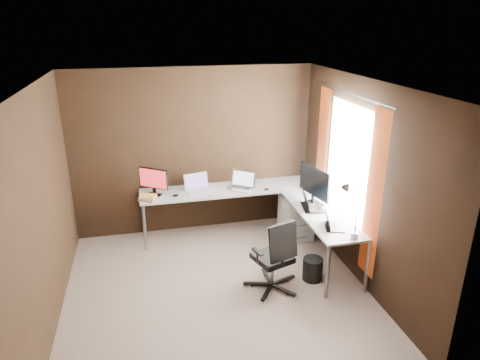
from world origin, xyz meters
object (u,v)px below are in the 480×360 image
Objects in this scene: monitor_right at (314,184)px; office_chair at (274,269)px; monitor_left at (153,180)px; laptop_black_big at (310,204)px; drawer_pedestal at (296,218)px; book_stack at (148,198)px; desk_lamp at (350,204)px; wastebasket at (313,269)px; laptop_white at (198,187)px; laptop_black_small at (331,224)px; laptop_silver at (242,185)px.

monitor_right is 1.34m from office_chair.
laptop_black_big is (2.02, -0.95, -0.18)m from monitor_left.
laptop_black_big reaches higher than drawer_pedestal.
office_chair is at bearing 143.37° from laptop_black_big.
laptop_black_big is at bearing -20.29° from book_stack.
book_stack is (-2.12, 0.78, -0.02)m from laptop_black_big.
desk_lamp is at bearing -3.87° from monitor_left.
desk_lamp reaches higher than wastebasket.
office_chair is (-0.74, -1.24, -0.02)m from drawer_pedestal.
monitor_right reaches higher than laptop_white.
book_stack is at bearing 60.85° from monitor_right.
book_stack is (-0.73, -0.21, -0.02)m from laptop_white.
monitor_left is 2.24m from laptop_black_big.
laptop_black_small is at bearing -165.12° from laptop_black_big.
laptop_black_small is 0.45m from desk_lamp.
monitor_left is 0.63× the size of monitor_right.
laptop_white is 2.08m from wastebasket.
laptop_white is at bearing 128.33° from wastebasket.
book_stack reaches higher than drawer_pedestal.
book_stack is 2.46m from wastebasket.
monitor_right is at bearing 11.65° from laptop_black_small.
laptop_black_big is at bearing 10.77° from monitor_left.
wastebasket is at bearing -34.46° from book_stack.
monitor_left is 1.39× the size of wastebasket.
desk_lamp is (0.12, -0.84, 0.35)m from laptop_black_big.
office_chair is at bearing 174.74° from desk_lamp.
book_stack is (-0.10, -0.16, -0.19)m from monitor_left.
office_chair is at bearing -51.65° from laptop_silver.
laptop_silver is at bearing 33.69° from monitor_right.
drawer_pedestal is 1.55m from laptop_white.
laptop_black_small is (0.04, -0.59, -0.01)m from laptop_black_big.
monitor_right is at bearing 99.53° from desk_lamp.
office_chair is at bearing -14.39° from monitor_left.
drawer_pedestal is 2.05× the size of wastebasket.
monitor_right is at bearing -83.59° from drawer_pedestal.
drawer_pedestal is 0.93× the size of desk_lamp.
monitor_right is 1.37× the size of laptop_silver.
wastebasket is (0.54, 0.08, -0.13)m from office_chair.
book_stack is (-2.21, 0.66, -0.26)m from monitor_right.
laptop_white is (-1.43, 0.39, 0.48)m from drawer_pedestal.
laptop_white is 0.98× the size of laptop_black_big.
book_stack is (-2.16, 1.37, -0.01)m from laptop_black_small.
office_chair is (-0.74, -0.06, -0.50)m from laptop_black_small.
laptop_silver is (1.29, -0.03, -0.17)m from monitor_left.
monitor_left is at bearing 111.09° from office_chair.
laptop_white is 2.12m from laptop_black_small.
laptop_black_big is 0.59m from laptop_black_small.
laptop_white reaches higher than office_chair.
drawer_pedestal is 1.48× the size of monitor_left.
monitor_right is 1.55× the size of laptop_white.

